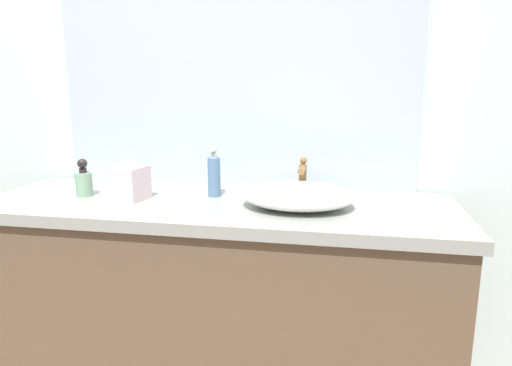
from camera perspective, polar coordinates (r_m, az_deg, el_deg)
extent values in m
cube|color=silver|center=(1.99, -5.54, 12.96)|extent=(6.00, 0.06, 2.60)
cube|color=brown|center=(1.86, -4.59, -15.65)|extent=(1.69, 0.54, 0.81)
cube|color=gray|center=(1.71, -4.83, -2.96)|extent=(1.73, 0.58, 0.04)
cube|color=#B2BCC6|center=(1.93, -2.82, 18.06)|extent=(1.47, 0.01, 1.24)
ellipsoid|color=white|center=(1.61, 5.20, -1.56)|extent=(0.40, 0.30, 0.08)
cylinder|color=brown|center=(1.79, 5.77, 0.39)|extent=(0.03, 0.03, 0.12)
cylinder|color=brown|center=(1.73, 5.68, 1.64)|extent=(0.03, 0.08, 0.03)
sphere|color=brown|center=(1.79, 5.87, 2.78)|extent=(0.03, 0.03, 0.03)
cylinder|color=gray|center=(1.89, -20.47, -0.15)|extent=(0.06, 0.06, 0.09)
cylinder|color=black|center=(1.88, -20.59, 1.47)|extent=(0.03, 0.03, 0.02)
sphere|color=#2B2425|center=(1.87, -20.66, 2.28)|extent=(0.04, 0.04, 0.04)
cylinder|color=black|center=(1.86, -20.83, 2.22)|extent=(0.02, 0.02, 0.02)
cylinder|color=slate|center=(1.76, -5.20, 0.73)|extent=(0.05, 0.05, 0.15)
cylinder|color=silver|center=(1.75, -5.25, 3.42)|extent=(0.02, 0.02, 0.02)
sphere|color=silver|center=(1.75, -5.26, 4.16)|extent=(0.03, 0.03, 0.03)
cylinder|color=silver|center=(1.74, -5.36, 4.11)|extent=(0.01, 0.02, 0.01)
cube|color=beige|center=(1.77, -15.33, -0.01)|extent=(0.14, 0.14, 0.12)
cone|color=white|center=(1.76, -15.48, 2.55)|extent=(0.06, 0.06, 0.05)
cube|color=white|center=(1.64, 17.37, -2.79)|extent=(0.22, 0.20, 0.03)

